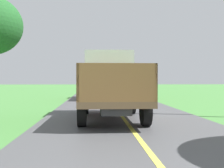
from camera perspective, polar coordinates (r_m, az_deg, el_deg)
The scene contains 2 objects.
banana_truck_near at distance 11.49m, azimuth -0.52°, elevation 0.21°, with size 2.38×5.82×2.80m.
banana_truck_far at distance 23.32m, azimuth -2.38°, elevation 0.49°, with size 2.38×5.81×2.80m.
Camera 1 is at (-1.16, -1.11, 1.60)m, focal length 44.28 mm.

